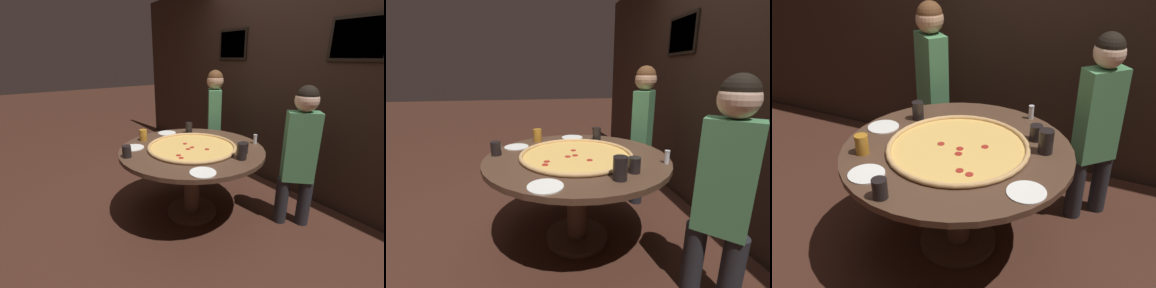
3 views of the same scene
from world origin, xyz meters
TOP-DOWN VIEW (x-y plane):
  - ground_plane at (0.00, 0.00)m, footprint 24.00×24.00m
  - back_wall at (0.00, 1.31)m, footprint 6.40×0.08m
  - dining_table at (0.00, 0.00)m, footprint 1.42×1.42m
  - giant_pizza at (0.01, -0.01)m, footprint 0.87×0.87m
  - drink_cup_near_right at (-0.43, 0.26)m, footprint 0.08×0.08m
  - drink_cup_front_edge at (0.50, 0.18)m, footprint 0.09×0.09m
  - drink_cup_by_shaker at (-0.49, -0.29)m, footprint 0.08×0.08m
  - drink_cup_far_right at (-0.13, -0.62)m, footprint 0.08×0.08m
  - drink_cup_far_left at (0.40, 0.31)m, footprint 0.08×0.08m
  - white_plate_near_front at (-0.32, -0.48)m, footprint 0.21×0.21m
  - white_plate_right_side at (0.53, -0.27)m, footprint 0.21×0.21m
  - white_plate_beside_cup at (-0.57, 0.05)m, footprint 0.21×0.21m
  - condiment_shaker at (0.28, 0.60)m, footprint 0.04×0.04m
  - diner_centre_back at (0.72, 0.71)m, footprint 0.33×0.33m
  - diner_side_left at (-0.61, 0.81)m, footprint 0.36×0.32m

SIDE VIEW (x-z plane):
  - ground_plane at x=0.00m, z-range 0.00..0.00m
  - dining_table at x=0.00m, z-range 0.22..0.96m
  - white_plate_near_front at x=-0.32m, z-range 0.74..0.75m
  - white_plate_right_side at x=0.53m, z-range 0.74..0.75m
  - white_plate_beside_cup at x=-0.57m, z-range 0.74..0.75m
  - giant_pizza at x=0.01m, z-range 0.74..0.77m
  - diner_centre_back at x=0.72m, z-range 0.09..1.46m
  - condiment_shaker at x=0.28m, z-range 0.74..0.84m
  - drink_cup_far_left at x=0.40m, z-range 0.74..0.84m
  - drink_cup_far_right at x=-0.13m, z-range 0.74..0.85m
  - drink_cup_by_shaker at x=-0.49m, z-range 0.74..0.86m
  - drink_cup_near_right at x=-0.43m, z-range 0.74..0.87m
  - drink_cup_front_edge at x=0.50m, z-range 0.74..0.89m
  - diner_side_left at x=-0.61m, z-range 0.10..1.53m
  - back_wall at x=0.00m, z-range 0.00..2.60m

